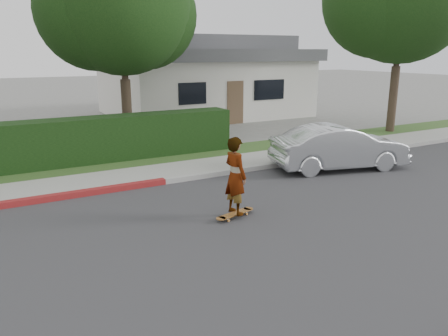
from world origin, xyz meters
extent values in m
plane|color=slate|center=(0.00, 0.00, 0.00)|extent=(120.00, 120.00, 0.00)
cube|color=#2D2D30|center=(0.00, 0.00, 0.01)|extent=(60.00, 8.00, 0.01)
cube|color=#9E9E99|center=(0.00, 4.10, 0.07)|extent=(60.00, 0.20, 0.15)
cube|color=gray|center=(0.00, 5.00, 0.06)|extent=(60.00, 1.60, 0.12)
cube|color=#2D4C1E|center=(0.00, 6.60, 0.05)|extent=(60.00, 1.60, 0.10)
cylinder|color=#33261C|center=(1.50, 9.00, 1.26)|extent=(0.36, 0.36, 2.52)
cylinder|color=#33261C|center=(1.50, 9.00, 3.15)|extent=(0.24, 0.24, 2.10)
sphere|color=black|center=(1.50, 9.00, 5.04)|extent=(4.80, 4.80, 4.80)
sphere|color=black|center=(0.70, 9.40, 4.84)|extent=(4.08, 4.08, 4.08)
sphere|color=black|center=(2.40, 9.30, 4.74)|extent=(3.84, 3.84, 3.84)
cylinder|color=#33261C|center=(12.50, 6.50, 1.44)|extent=(0.36, 0.36, 2.88)
cylinder|color=#33261C|center=(12.50, 6.50, 3.60)|extent=(0.24, 0.24, 2.40)
sphere|color=black|center=(13.40, 6.80, 5.46)|extent=(4.48, 4.48, 4.48)
cube|color=beige|center=(8.00, 16.00, 1.50)|extent=(10.00, 8.00, 3.00)
cube|color=#4C4C51|center=(8.00, 16.00, 3.30)|extent=(10.60, 8.60, 0.60)
cube|color=#4C4C51|center=(8.00, 16.00, 3.90)|extent=(8.40, 6.40, 0.80)
cube|color=black|center=(5.50, 11.98, 1.60)|extent=(1.40, 0.06, 1.00)
cube|color=black|center=(9.80, 11.98, 1.60)|extent=(1.80, 0.06, 1.00)
cube|color=brown|center=(7.80, 11.98, 1.05)|extent=(0.90, 0.06, 2.10)
cylinder|color=#CB8237|center=(1.18, 0.87, 0.04)|extent=(0.06, 0.05, 0.06)
cylinder|color=#CB8237|center=(1.14, 1.02, 0.04)|extent=(0.06, 0.05, 0.06)
cylinder|color=#CB8237|center=(1.73, 1.02, 0.04)|extent=(0.06, 0.05, 0.06)
cylinder|color=#CB8237|center=(1.68, 1.17, 0.04)|extent=(0.06, 0.05, 0.06)
cube|color=silver|center=(1.16, 0.95, 0.08)|extent=(0.09, 0.18, 0.02)
cube|color=silver|center=(1.71, 1.09, 0.08)|extent=(0.09, 0.18, 0.02)
cube|color=brown|center=(1.43, 1.02, 0.10)|extent=(0.87, 0.42, 0.02)
cylinder|color=brown|center=(1.03, 0.91, 0.10)|extent=(0.25, 0.25, 0.02)
cylinder|color=brown|center=(1.84, 1.13, 0.10)|extent=(0.25, 0.25, 0.02)
imported|color=white|center=(1.43, 1.02, 0.95)|extent=(0.48, 0.66, 1.68)
imported|color=silver|center=(6.24, 3.02, 0.67)|extent=(4.32, 2.40, 1.35)
camera|label=1|loc=(-3.04, -6.63, 3.49)|focal=35.00mm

